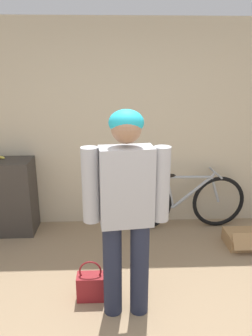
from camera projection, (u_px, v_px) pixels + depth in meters
The scene contains 6 objects.
wall_back at pixel (121, 127), 4.16m from camera, with size 8.00×0.07×2.60m.
side_shelf at pixel (5, 197), 4.11m from camera, with size 0.74×0.42×0.95m.
person at pixel (126, 203), 2.56m from camera, with size 0.68×0.26×1.75m.
bicycle at pixel (182, 202), 4.23m from camera, with size 1.66×0.46×0.76m.
handbag at pixel (91, 286), 2.98m from camera, with size 0.25×0.15×0.39m.
cardboard_box at pixel (247, 239), 3.88m from camera, with size 0.48×0.42×0.23m.
Camera 1 is at (-0.10, -1.65, 2.05)m, focal length 35.00 mm.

